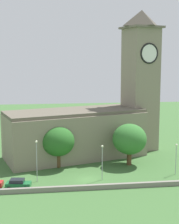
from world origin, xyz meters
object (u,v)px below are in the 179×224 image
(car_green, at_px, (18,184))
(streetlamp_west_mid, at_px, (37,155))
(tree_churchyard, at_px, (58,141))
(streetlamp_central, at_px, (102,157))
(streetlamp_east_mid, at_px, (176,154))
(tree_by_tower, at_px, (129,139))
(church, at_px, (95,117))

(car_green, xyz_separation_m, streetlamp_west_mid, (3.26, 3.02, 4.30))
(tree_churchyard, bearing_deg, streetlamp_central, -48.64)
(streetlamp_east_mid, relative_size, tree_by_tower, 0.69)
(church, relative_size, streetlamp_east_mid, 6.28)
(car_green, xyz_separation_m, streetlamp_central, (15.44, 2.31, 3.69))
(church, xyz_separation_m, tree_by_tower, (6.12, -9.47, -3.29))
(car_green, height_order, streetlamp_west_mid, streetlamp_west_mid)
(car_green, xyz_separation_m, streetlamp_east_mid, (30.41, 3.58, 3.36))
(streetlamp_east_mid, xyz_separation_m, tree_by_tower, (-7.60, 7.30, 1.46))
(church, height_order, tree_by_tower, church)
(streetlamp_central, xyz_separation_m, streetlamp_east_mid, (14.97, 1.28, -0.33))
(church, bearing_deg, streetlamp_west_mid, -127.75)
(streetlamp_central, xyz_separation_m, tree_by_tower, (7.37, 8.58, 1.13))
(streetlamp_central, relative_size, tree_by_tower, 0.75)
(streetlamp_central, height_order, tree_by_tower, tree_by_tower)
(church, relative_size, car_green, 8.52)
(streetlamp_west_mid, height_order, tree_churchyard, tree_churchyard)
(streetlamp_west_mid, bearing_deg, church, 52.25)
(streetlamp_west_mid, bearing_deg, car_green, -137.18)
(streetlamp_west_mid, bearing_deg, tree_by_tower, 21.91)
(streetlamp_east_mid, bearing_deg, streetlamp_central, -175.12)
(church, xyz_separation_m, car_green, (-16.68, -20.35, -8.11))
(tree_by_tower, bearing_deg, streetlamp_west_mid, -158.09)
(streetlamp_east_mid, bearing_deg, tree_by_tower, 136.17)
(streetlamp_west_mid, distance_m, streetlamp_central, 12.21)
(tree_churchyard, xyz_separation_m, tree_by_tower, (15.25, -0.37, 0.10))
(tree_churchyard, bearing_deg, church, 44.94)
(streetlamp_west_mid, relative_size, tree_by_tower, 0.87)
(car_green, xyz_separation_m, tree_by_tower, (22.81, 10.88, 4.82))
(streetlamp_west_mid, height_order, streetlamp_central, streetlamp_west_mid)
(church, bearing_deg, car_green, -129.34)
(streetlamp_central, bearing_deg, streetlamp_west_mid, 176.62)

